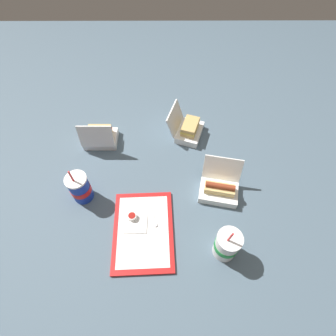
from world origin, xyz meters
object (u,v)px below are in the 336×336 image
Objects in this scene: clamshell_hotdog_corner at (219,189)px; soda_cup_corner at (80,188)px; ketchup_cup at (132,217)px; plastic_fork at (152,216)px; clamshell_sandwich_back at (188,129)px; soda_cup_left at (227,245)px; food_tray at (143,231)px; clamshell_sandwich_center at (100,137)px.

clamshell_hotdog_corner is 0.64m from soda_cup_corner.
plastic_fork is at bearing 95.48° from ketchup_cup.
soda_cup_corner is at bearing -116.34° from ketchup_cup.
soda_cup_left is at bearing 10.29° from clamshell_sandwich_back.
food_tray is 0.08m from ketchup_cup.
soda_cup_corner is at bearing -6.02° from clamshell_sandwich_center.
soda_cup_corner is (-0.18, -0.29, 0.07)m from food_tray.
ketchup_cup is at bearing -28.08° from clamshell_sandwich_back.
plastic_fork is 0.53× the size of clamshell_hotdog_corner.
food_tray is 0.08m from plastic_fork.
plastic_fork is (-0.01, 0.09, -0.01)m from ketchup_cup.
soda_cup_left is (0.09, 0.34, 0.07)m from food_tray.
plastic_fork is at bearing -68.04° from clamshell_hotdog_corner.
ketchup_cup is 0.50m from clamshell_sandwich_center.
food_tray is at bearing 58.74° from soda_cup_corner.
clamshell_sandwich_back reaches higher than plastic_fork.
clamshell_hotdog_corner is (-0.13, 0.40, 0.01)m from ketchup_cup.
soda_cup_corner is (0.02, -0.64, 0.04)m from clamshell_hotdog_corner.
clamshell_sandwich_back is 0.67m from soda_cup_left.
clamshell_sandwich_center is at bearing -135.29° from soda_cup_left.
clamshell_hotdog_corner is (-0.13, 0.31, 0.02)m from plastic_fork.
ketchup_cup is 0.19× the size of soda_cup_left.
clamshell_sandwich_back is (-0.50, 0.18, 0.03)m from plastic_fork.
clamshell_hotdog_corner is at bearing 178.32° from soda_cup_left.
soda_cup_left is (0.15, 0.39, 0.05)m from ketchup_cup.
plastic_fork is 0.35m from soda_cup_corner.
soda_cup_corner reaches higher than ketchup_cup.
clamshell_sandwich_center is at bearing 173.98° from soda_cup_corner.
food_tray is 0.61m from clamshell_sandwich_back.
food_tray is 0.58m from clamshell_sandwich_center.
ketchup_cup is 0.58m from clamshell_sandwich_back.
plastic_fork is 0.54m from clamshell_sandwich_center.
clamshell_hotdog_corner is at bearing 91.36° from soda_cup_corner.
soda_cup_corner reaches higher than plastic_fork.
soda_cup_left is at bearing 44.71° from clamshell_sandwich_center.
clamshell_sandwich_back is at bearing 151.92° from ketchup_cup.
clamshell_sandwich_center reaches higher than plastic_fork.
clamshell_sandwich_center is (-0.46, -0.20, 0.02)m from ketchup_cup.
clamshell_sandwich_center reaches higher than ketchup_cup.
soda_cup_corner is at bearing -52.55° from clamshell_sandwich_back.
food_tray is 1.73× the size of clamshell_sandwich_back.
clamshell_sandwich_center is at bearing -155.92° from ketchup_cup.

